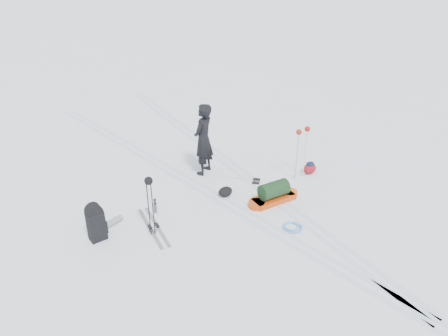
{
  "coord_description": "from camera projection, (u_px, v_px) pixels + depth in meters",
  "views": [
    {
      "loc": [
        -5.78,
        -6.74,
        5.88
      ],
      "look_at": [
        -0.02,
        0.38,
        0.95
      ],
      "focal_mm": 35.0,
      "sensor_mm": 36.0,
      "label": 1
    }
  ],
  "objects": [
    {
      "name": "skier",
      "position": [
        203.0,
        139.0,
        11.72
      ],
      "size": [
        0.87,
        0.75,
        2.01
      ],
      "primitive_type": "imported",
      "rotation": [
        0.0,
        0.0,
        3.59
      ],
      "color": "black",
      "rests_on": "ground"
    },
    {
      "name": "thermos_pair",
      "position": [
        155.0,
        206.0,
        10.45
      ],
      "size": [
        0.18,
        0.27,
        0.27
      ],
      "rotation": [
        0.0,
        0.0,
        0.29
      ],
      "color": "#585B60",
      "rests_on": "ground"
    },
    {
      "name": "small_daypack",
      "position": [
        310.0,
        168.0,
        12.07
      ],
      "size": [
        0.46,
        0.38,
        0.34
      ],
      "rotation": [
        0.0,
        0.0,
        -0.22
      ],
      "color": "maroon",
      "rests_on": "ground"
    },
    {
      "name": "ski_poles_black",
      "position": [
        149.0,
        188.0,
        9.1
      ],
      "size": [
        0.19,
        0.18,
        1.46
      ],
      "rotation": [
        0.0,
        0.0,
        0.28
      ],
      "color": "black",
      "rests_on": "ground"
    },
    {
      "name": "ski_tracks",
      "position": [
        231.0,
        186.0,
        11.54
      ],
      "size": [
        3.38,
        17.97,
        0.01
      ],
      "color": "silver",
      "rests_on": "ground"
    },
    {
      "name": "touring_skis_white",
      "position": [
        256.0,
        182.0,
        11.68
      ],
      "size": [
        1.41,
        1.64,
        0.07
      ],
      "rotation": [
        0.0,
        0.0,
        -0.89
      ],
      "color": "white",
      "rests_on": "ground"
    },
    {
      "name": "touring_skis_grey",
      "position": [
        154.0,
        227.0,
        9.89
      ],
      "size": [
        0.61,
        1.69,
        0.06
      ],
      "rotation": [
        0.0,
        0.0,
        1.35
      ],
      "color": "#95979D",
      "rests_on": "ground"
    },
    {
      "name": "expedition_rucksack",
      "position": [
        98.0,
        222.0,
        9.39
      ],
      "size": [
        0.93,
        0.55,
        0.89
      ],
      "rotation": [
        0.0,
        0.0,
        -0.04
      ],
      "color": "black",
      "rests_on": "ground"
    },
    {
      "name": "stuff_sack",
      "position": [
        225.0,
        192.0,
        11.05
      ],
      "size": [
        0.42,
        0.34,
        0.24
      ],
      "rotation": [
        0.0,
        0.0,
        0.15
      ],
      "color": "black",
      "rests_on": "ground"
    },
    {
      "name": "rope_coil",
      "position": [
        292.0,
        227.0,
        9.87
      ],
      "size": [
        0.56,
        0.56,
        0.05
      ],
      "rotation": [
        0.0,
        0.0,
        0.27
      ],
      "color": "#5991DA",
      "rests_on": "ground"
    },
    {
      "name": "pulk_sled",
      "position": [
        274.0,
        194.0,
        10.77
      ],
      "size": [
        1.45,
        0.61,
        0.54
      ],
      "rotation": [
        0.0,
        0.0,
        -0.14
      ],
      "color": "#CB3C0B",
      "rests_on": "ground"
    },
    {
      "name": "ground",
      "position": [
        234.0,
        208.0,
        10.6
      ],
      "size": [
        200.0,
        200.0,
        0.0
      ],
      "primitive_type": "plane",
      "color": "white",
      "rests_on": "ground"
    },
    {
      "name": "snow_hill_backdrop",
      "position": [
        212.0,
        207.0,
        135.54
      ],
      "size": [
        359.5,
        192.0,
        162.45
      ],
      "color": "white",
      "rests_on": "ground"
    },
    {
      "name": "ski_poles_silver",
      "position": [
        303.0,
        136.0,
        11.33
      ],
      "size": [
        0.47,
        0.15,
        1.48
      ],
      "rotation": [
        0.0,
        0.0,
        0.16
      ],
      "color": "#B0B3B7",
      "rests_on": "ground"
    }
  ]
}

